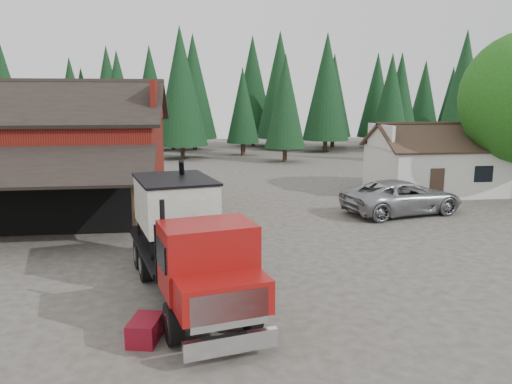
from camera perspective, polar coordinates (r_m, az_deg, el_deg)
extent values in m
plane|color=#433E35|center=(19.35, 2.71, -7.85)|extent=(120.00, 120.00, 0.00)
cube|color=maroon|center=(29.30, -22.79, 2.67)|extent=(12.00, 10.00, 5.00)
cube|color=black|center=(26.67, -24.71, 9.39)|extent=(12.80, 5.53, 2.35)
cube|color=black|center=(31.49, -22.07, 9.62)|extent=(12.80, 5.53, 2.35)
cube|color=maroon|center=(28.10, -11.23, 10.16)|extent=(0.25, 7.00, 2.00)
cube|color=black|center=(22.93, -27.14, 2.62)|extent=(12.40, 3.53, 1.44)
cylinder|color=#382619|center=(20.81, -13.70, -2.81)|extent=(0.20, 0.20, 2.80)
cube|color=black|center=(24.58, -25.69, -0.10)|extent=(11.70, 0.08, 3.90)
cube|color=silver|center=(35.39, 19.92, 2.46)|extent=(8.00, 6.00, 3.00)
cube|color=#38281E|center=(33.85, 21.33, 5.86)|extent=(8.60, 3.42, 1.80)
cube|color=#38281E|center=(36.50, 19.06, 6.30)|extent=(8.60, 3.42, 1.80)
cube|color=silver|center=(33.50, 14.05, 6.23)|extent=(0.20, 4.20, 1.50)
cube|color=silver|center=(37.20, 25.64, 5.91)|extent=(0.20, 4.20, 1.50)
cube|color=#38281E|center=(32.13, 19.96, 0.79)|extent=(0.90, 0.06, 2.00)
cube|color=black|center=(33.54, 24.57, 1.89)|extent=(1.20, 0.06, 1.00)
sphere|color=#1C5713|center=(34.65, 26.12, 7.68)|extent=(4.40, 4.40, 4.40)
cylinder|color=#382619|center=(49.24, 3.31, 4.37)|extent=(0.44, 0.44, 1.60)
cone|color=black|center=(48.95, 3.38, 10.32)|extent=(3.96, 3.96, 9.00)
cylinder|color=#382619|center=(51.10, 22.16, 3.84)|extent=(0.44, 0.44, 1.60)
cone|color=black|center=(50.83, 22.64, 10.68)|extent=(4.84, 4.84, 11.00)
cylinder|color=#382619|center=(52.32, -8.39, 4.64)|extent=(0.44, 0.44, 1.60)
cone|color=black|center=(52.07, -8.59, 11.89)|extent=(5.28, 5.28, 12.00)
cylinder|color=black|center=(13.16, -9.43, -14.59)|extent=(0.58, 1.14, 1.09)
cylinder|color=black|center=(13.66, -0.60, -13.46)|extent=(0.58, 1.14, 1.09)
cylinder|color=black|center=(17.54, -12.53, -8.19)|extent=(0.58, 1.14, 1.09)
cylinder|color=black|center=(17.92, -5.87, -7.58)|extent=(0.58, 1.14, 1.09)
cylinder|color=black|center=(18.85, -13.14, -6.88)|extent=(0.58, 1.14, 1.09)
cylinder|color=black|center=(19.20, -6.94, -6.35)|extent=(0.58, 1.14, 1.09)
cube|color=black|center=(16.10, -8.05, -8.26)|extent=(2.97, 8.56, 0.40)
cube|color=silver|center=(12.05, -2.84, -16.95)|extent=(2.26, 0.68, 0.45)
cube|color=silver|center=(11.79, -3.03, -13.32)|extent=(1.86, 0.52, 0.89)
cube|color=maroon|center=(12.26, -3.90, -11.61)|extent=(2.46, 1.76, 0.84)
cube|color=maroon|center=(13.24, -5.55, -7.42)|extent=(2.70, 2.18, 1.83)
cube|color=black|center=(12.42, -4.61, -7.19)|extent=(2.05, 0.54, 0.89)
cylinder|color=black|center=(13.72, -10.59, -4.53)|extent=(0.17, 0.17, 1.78)
cube|color=black|center=(14.17, -6.61, -6.44)|extent=(2.39, 0.66, 1.59)
cube|color=black|center=(17.31, -9.09, -6.01)|extent=(3.75, 6.17, 0.16)
cube|color=beige|center=(16.95, -9.23, -1.25)|extent=(2.96, 3.70, 1.59)
cone|color=beige|center=(17.18, -9.14, -4.48)|extent=(2.61, 2.61, 0.69)
cube|color=black|center=(16.81, -9.32, 1.47)|extent=(3.07, 3.82, 0.08)
cylinder|color=black|center=(18.43, -8.28, -0.59)|extent=(0.26, 2.20, 3.03)
cube|color=maroon|center=(19.41, -12.26, -3.45)|extent=(0.76, 0.91, 0.45)
cylinder|color=silver|center=(14.53, -1.73, -10.69)|extent=(0.76, 1.09, 0.56)
imported|color=#95989C|center=(28.01, 16.37, -0.54)|extent=(7.10, 4.45, 1.83)
cube|color=maroon|center=(13.53, -12.55, -15.12)|extent=(0.93, 1.23, 0.60)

